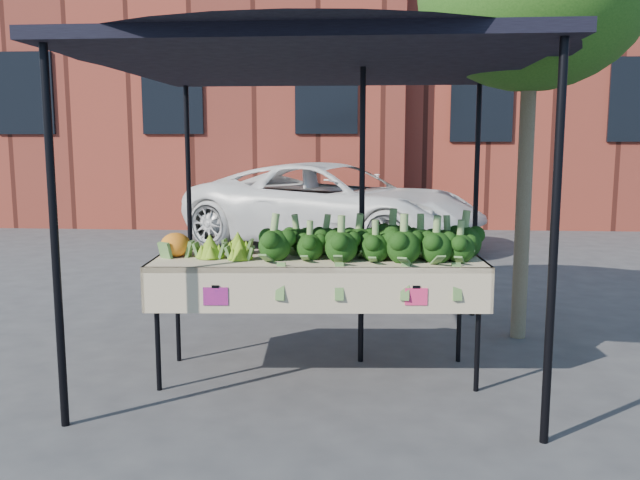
{
  "coord_description": "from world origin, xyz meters",
  "views": [
    {
      "loc": [
        0.42,
        -4.9,
        1.74
      ],
      "look_at": [
        0.02,
        0.09,
        1.0
      ],
      "focal_mm": 37.28,
      "sensor_mm": 36.0,
      "label": 1
    }
  ],
  "objects_px": {
    "table": "(318,317)",
    "canopy": "(318,189)",
    "vehicle": "(334,94)",
    "street_tree": "(527,123)"
  },
  "relations": [
    {
      "from": "canopy",
      "to": "street_tree",
      "type": "distance_m",
      "value": 1.96
    },
    {
      "from": "vehicle",
      "to": "table",
      "type": "bearing_deg",
      "value": -153.32
    },
    {
      "from": "vehicle",
      "to": "street_tree",
      "type": "height_order",
      "value": "vehicle"
    },
    {
      "from": "canopy",
      "to": "table",
      "type": "bearing_deg",
      "value": -85.18
    },
    {
      "from": "table",
      "to": "canopy",
      "type": "distance_m",
      "value": 1.01
    },
    {
      "from": "canopy",
      "to": "street_tree",
      "type": "height_order",
      "value": "street_tree"
    },
    {
      "from": "table",
      "to": "vehicle",
      "type": "height_order",
      "value": "vehicle"
    },
    {
      "from": "canopy",
      "to": "vehicle",
      "type": "distance_m",
      "value": 5.99
    },
    {
      "from": "table",
      "to": "canopy",
      "type": "relative_size",
      "value": 0.78
    },
    {
      "from": "canopy",
      "to": "vehicle",
      "type": "relative_size",
      "value": 0.63
    }
  ]
}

